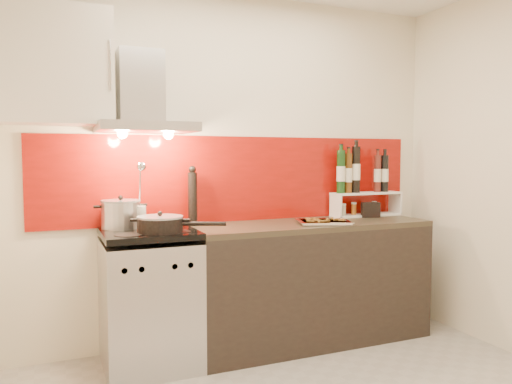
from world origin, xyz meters
name	(u,v)px	position (x,y,z in m)	size (l,w,h in m)	color
back_wall	(233,168)	(0.00, 1.40, 1.30)	(3.40, 0.02, 2.60)	silver
backsplash	(240,179)	(0.05, 1.39, 1.22)	(3.00, 0.02, 0.64)	maroon
range_stove	(150,300)	(-0.70, 1.10, 0.44)	(0.60, 0.60, 0.91)	#B7B7BA
counter	(309,281)	(0.50, 1.10, 0.45)	(1.80, 0.60, 0.90)	black
range_hood	(143,104)	(-0.70, 1.24, 1.74)	(0.62, 0.50, 0.61)	#B7B7BA
upper_cabinet	(53,66)	(-1.25, 1.22, 1.95)	(0.70, 0.35, 0.72)	silver
stock_pot	(121,214)	(-0.86, 1.25, 1.01)	(0.26, 0.26, 0.22)	#B7B7BA
saute_pan	(161,224)	(-0.64, 0.98, 0.96)	(0.54, 0.33, 0.14)	black
utensil_jar	(139,210)	(-0.74, 1.20, 1.04)	(0.10, 0.14, 0.46)	silver
pepper_mill	(193,196)	(-0.35, 1.29, 1.11)	(0.07, 0.07, 0.43)	black
step_shelf	(362,185)	(1.07, 1.27, 1.16)	(0.61, 0.17, 0.57)	white
caddy_box	(371,210)	(1.09, 1.16, 0.96)	(0.14, 0.06, 0.12)	black
baking_tray	(323,222)	(0.55, 0.99, 0.92)	(0.44, 0.39, 0.03)	silver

